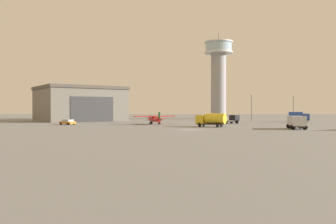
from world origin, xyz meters
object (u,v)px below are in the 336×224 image
truck_fuel_tanker_yellow (212,119)px  truck_box_blue (299,116)px  truck_flatbed_black (232,119)px  control_tower (219,72)px  light_post_west (252,104)px  light_post_north (294,105)px  truck_box_silver (297,121)px  airplane_red (156,119)px  car_orange (69,122)px

truck_fuel_tanker_yellow → truck_box_blue: truck_box_blue is taller
truck_flatbed_black → truck_box_blue: (22.66, 10.87, 0.56)m
truck_fuel_tanker_yellow → control_tower: bearing=-69.6°
truck_flatbed_black → light_post_west: light_post_west is taller
truck_fuel_tanker_yellow → light_post_west: light_post_west is taller
light_post_north → light_post_west: bearing=-167.2°
truck_box_silver → truck_box_blue: truck_box_blue is taller
airplane_red → light_post_west: size_ratio=1.15×
control_tower → light_post_north: 33.72m
truck_flatbed_black → truck_fuel_tanker_yellow: bearing=-149.6°
airplane_red → light_post_north: 55.55m
control_tower → truck_flatbed_black: bearing=-93.8°
truck_box_silver → truck_box_blue: (14.24, 37.29, 0.18)m
truck_fuel_tanker_yellow → car_orange: 36.70m
truck_fuel_tanker_yellow → truck_box_silver: size_ratio=1.00×
control_tower → light_post_west: size_ratio=3.75×
airplane_red → truck_box_silver: airplane_red is taller
airplane_red → truck_fuel_tanker_yellow: bearing=-154.9°
airplane_red → truck_box_silver: (29.24, -21.23, 0.02)m
truck_fuel_tanker_yellow → truck_flatbed_black: 19.60m
light_post_north → airplane_red: bearing=-147.6°
control_tower → airplane_red: bearing=-115.3°
control_tower → car_orange: 72.41m
airplane_red → truck_flatbed_black: bearing=-96.7°
truck_fuel_tanker_yellow → truck_flatbed_black: bearing=-82.9°
truck_box_silver → truck_box_blue: size_ratio=1.11×
light_post_north → truck_flatbed_black: bearing=-136.7°
control_tower → light_post_west: bearing=-72.6°
car_orange → truck_box_silver: bearing=-164.5°
car_orange → light_post_north: (68.81, 32.31, 4.60)m
truck_box_silver → light_post_north: (17.55, 50.93, 3.81)m
control_tower → truck_flatbed_black: size_ratio=5.32×
truck_flatbed_black → truck_box_blue: size_ratio=1.06×
light_post_north → truck_box_silver: bearing=-109.0°
truck_fuel_tanker_yellow → truck_box_silver: (16.04, -8.38, -0.16)m
airplane_red → truck_box_blue: size_ratio=1.73×
truck_flatbed_black → light_post_west: (10.62, 21.02, 4.38)m
truck_flatbed_black → light_post_west: 23.95m
light_post_north → truck_box_blue: bearing=-103.6°
airplane_red → truck_flatbed_black: airplane_red is taller
truck_box_silver → light_post_west: size_ratio=0.74×
truck_fuel_tanker_yellow → truck_box_blue: bearing=-106.4°
control_tower → truck_box_blue: (19.62, -34.35, -17.13)m
truck_box_silver → truck_flatbed_black: bearing=-153.2°
truck_fuel_tanker_yellow → truck_box_silver: truck_fuel_tanker_yellow is taller
truck_box_blue → light_post_west: (-12.03, 10.15, 3.82)m
truck_fuel_tanker_yellow → car_orange: (-35.23, 10.25, -0.95)m
airplane_red → truck_fuel_tanker_yellow: 18.42m
truck_flatbed_black → light_post_north: (25.97, 24.51, 4.18)m
truck_box_blue → light_post_west: light_post_west is taller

